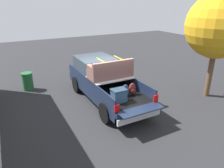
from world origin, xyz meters
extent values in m
plane|color=#262628|center=(0.00, 0.00, 0.00)|extent=(40.00, 40.00, 0.00)
cube|color=#162138|center=(0.00, 0.00, 0.63)|extent=(5.50, 1.92, 0.44)
cube|color=black|center=(-1.20, 0.00, 0.87)|extent=(2.80, 1.80, 0.04)
cube|color=#162138|center=(-1.20, 0.93, 1.10)|extent=(2.80, 0.06, 0.50)
cube|color=#162138|center=(-1.20, -0.93, 1.10)|extent=(2.80, 0.06, 0.50)
cube|color=#162138|center=(0.17, 0.00, 1.10)|extent=(0.06, 1.80, 0.50)
cube|color=#162138|center=(-2.88, 0.00, 0.87)|extent=(0.55, 1.80, 0.04)
cube|color=#B2B2B7|center=(-0.43, 0.00, 1.37)|extent=(1.25, 1.92, 0.04)
cube|color=#162138|center=(1.35, 0.00, 1.10)|extent=(2.30, 1.92, 0.50)
cube|color=#2D3842|center=(1.25, 0.00, 1.64)|extent=(1.94, 1.76, 0.58)
cube|color=#162138|center=(2.70, 0.00, 1.04)|extent=(0.40, 1.82, 0.38)
cube|color=#B2B2B7|center=(-2.72, 0.00, 0.53)|extent=(0.24, 1.92, 0.24)
cube|color=red|center=(-2.62, 0.88, 1.03)|extent=(0.06, 0.20, 0.28)
cube|color=red|center=(-2.62, -0.88, 1.03)|extent=(0.06, 0.20, 0.28)
cylinder|color=black|center=(1.75, 0.88, 0.43)|extent=(0.85, 0.30, 0.85)
cylinder|color=black|center=(1.75, -0.88, 0.43)|extent=(0.85, 0.30, 0.85)
cylinder|color=black|center=(-1.75, 0.88, 0.43)|extent=(0.85, 0.30, 0.85)
cylinder|color=black|center=(-1.75, -0.88, 0.43)|extent=(0.85, 0.30, 0.85)
cube|color=#335170|center=(-1.91, 0.39, 1.13)|extent=(0.40, 0.55, 0.48)
cube|color=#23394E|center=(-1.91, 0.39, 1.39)|extent=(0.44, 0.59, 0.05)
ellipsoid|color=#283351|center=(-1.58, -0.11, 1.14)|extent=(0.20, 0.31, 0.51)
ellipsoid|color=#283351|center=(-1.69, -0.11, 1.07)|extent=(0.09, 0.22, 0.22)
ellipsoid|color=maroon|center=(-1.58, -0.44, 1.15)|extent=(0.20, 0.32, 0.51)
ellipsoid|color=maroon|center=(-1.69, -0.44, 1.07)|extent=(0.09, 0.22, 0.23)
cube|color=brown|center=(-0.43, 0.00, 1.60)|extent=(0.82, 1.99, 0.42)
cube|color=brown|center=(-0.76, 0.00, 2.01)|extent=(0.16, 1.99, 0.40)
cube|color=brown|center=(-0.38, 0.89, 1.92)|extent=(0.58, 0.20, 0.22)
cube|color=brown|center=(-0.38, -0.89, 1.92)|extent=(0.58, 0.20, 0.22)
cube|color=yellow|center=(-0.43, 0.45, 2.22)|extent=(0.92, 0.03, 0.02)
cube|color=yellow|center=(-0.43, -0.45, 2.22)|extent=(0.92, 0.03, 0.02)
cylinder|color=brown|center=(-1.91, -4.90, 1.32)|extent=(0.26, 0.26, 2.63)
sphere|color=gold|center=(-1.91, -4.90, 3.54)|extent=(3.05, 3.05, 3.05)
cylinder|color=#1E592D|center=(3.31, 3.19, 0.45)|extent=(0.56, 0.56, 0.90)
cylinder|color=#1E592D|center=(3.31, 3.19, 0.94)|extent=(0.60, 0.60, 0.08)
camera|label=1|loc=(-8.33, 4.13, 4.58)|focal=33.32mm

